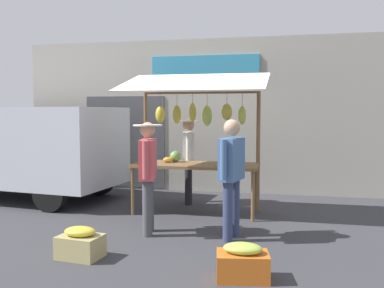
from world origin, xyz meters
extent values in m
plane|color=#38383D|center=(0.00, 0.00, 0.00)|extent=(40.00, 40.00, 0.00)
cube|color=#9E998E|center=(0.00, -2.20, 1.70)|extent=(9.00, 0.25, 3.40)
cube|color=teal|center=(0.25, -2.06, 2.75)|extent=(2.40, 0.06, 0.56)
cube|color=#47474C|center=(2.13, -2.07, 1.10)|extent=(1.90, 0.04, 2.10)
cube|color=brown|center=(0.00, 0.00, 0.85)|extent=(2.20, 0.90, 0.05)
cylinder|color=brown|center=(1.04, 0.39, 0.41)|extent=(0.06, 0.06, 0.83)
cylinder|color=brown|center=(-1.04, 0.39, 0.41)|extent=(0.06, 0.06, 0.83)
cylinder|color=brown|center=(1.04, -0.39, 0.41)|extent=(0.06, 0.06, 0.83)
cylinder|color=brown|center=(-1.04, -0.39, 0.41)|extent=(0.06, 0.06, 0.83)
cylinder|color=brown|center=(1.06, -0.40, 1.18)|extent=(0.07, 0.07, 2.35)
cylinder|color=brown|center=(-1.06, -0.40, 1.18)|extent=(0.07, 0.07, 2.35)
cylinder|color=brown|center=(0.00, -0.40, 2.15)|extent=(2.12, 0.06, 0.06)
cube|color=beige|center=(0.00, 0.15, 2.30)|extent=(2.50, 1.46, 0.39)
cylinder|color=brown|center=(-0.77, -0.36, 2.03)|extent=(0.01, 0.01, 0.25)
ellipsoid|color=#B2CC4C|center=(-0.77, -0.36, 1.73)|extent=(0.19, 0.20, 0.34)
cylinder|color=brown|center=(-0.49, -0.37, 2.05)|extent=(0.01, 0.01, 0.20)
ellipsoid|color=gold|center=(-0.49, -0.37, 1.80)|extent=(0.26, 0.26, 0.30)
cylinder|color=brown|center=(-0.13, -0.36, 2.03)|extent=(0.01, 0.01, 0.24)
ellipsoid|color=#B2CC4C|center=(-0.13, -0.36, 1.72)|extent=(0.24, 0.23, 0.38)
cylinder|color=brown|center=(0.15, -0.40, 2.05)|extent=(0.01, 0.01, 0.19)
ellipsoid|color=gold|center=(0.15, -0.40, 1.78)|extent=(0.17, 0.19, 0.35)
cylinder|color=brown|center=(0.45, -0.40, 2.03)|extent=(0.01, 0.01, 0.24)
ellipsoid|color=gold|center=(0.45, -0.40, 1.74)|extent=(0.19, 0.16, 0.34)
cylinder|color=brown|center=(0.78, -0.41, 2.02)|extent=(0.01, 0.01, 0.26)
ellipsoid|color=yellow|center=(0.78, -0.41, 1.74)|extent=(0.20, 0.17, 0.31)
ellipsoid|color=gold|center=(0.53, -0.06, 0.93)|extent=(0.20, 0.16, 0.10)
sphere|color=#729E4C|center=(0.42, -0.17, 0.98)|extent=(0.20, 0.20, 0.20)
cylinder|color=#232328|center=(0.34, -0.88, 0.41)|extent=(0.14, 0.14, 0.82)
cylinder|color=#232328|center=(0.28, -0.62, 0.41)|extent=(0.14, 0.14, 0.82)
cube|color=silver|center=(0.31, -0.75, 1.11)|extent=(0.32, 0.53, 0.58)
cylinder|color=silver|center=(0.38, -1.05, 1.13)|extent=(0.09, 0.09, 0.53)
cylinder|color=silver|center=(0.24, -0.45, 1.13)|extent=(0.09, 0.09, 0.53)
sphere|color=tan|center=(0.31, -0.75, 1.54)|extent=(0.22, 0.22, 0.22)
cylinder|color=beige|center=(0.31, -0.75, 1.61)|extent=(0.43, 0.43, 0.02)
cylinder|color=#4C4C51|center=(0.37, 1.58, 0.41)|extent=(0.14, 0.14, 0.81)
cylinder|color=#4C4C51|center=(0.43, 1.31, 0.41)|extent=(0.14, 0.14, 0.81)
cube|color=#BF4C51|center=(0.40, 1.44, 1.10)|extent=(0.32, 0.53, 0.58)
cylinder|color=#BF4C51|center=(0.33, 1.74, 1.13)|extent=(0.09, 0.09, 0.53)
cylinder|color=#BF4C51|center=(0.46, 1.15, 1.13)|extent=(0.09, 0.09, 0.53)
sphere|color=tan|center=(0.40, 1.44, 1.53)|extent=(0.22, 0.22, 0.22)
cylinder|color=beige|center=(0.40, 1.44, 1.60)|extent=(0.43, 0.43, 0.02)
cylinder|color=navy|center=(-0.79, 1.56, 0.42)|extent=(0.14, 0.14, 0.84)
cylinder|color=navy|center=(-0.86, 1.29, 0.42)|extent=(0.14, 0.14, 0.84)
cube|color=#476B9E|center=(-0.82, 1.42, 1.13)|extent=(0.33, 0.54, 0.59)
cylinder|color=#476B9E|center=(-0.75, 1.73, 1.16)|extent=(0.09, 0.09, 0.55)
cylinder|color=#476B9E|center=(-0.89, 1.12, 1.16)|extent=(0.09, 0.09, 0.55)
sphere|color=tan|center=(-0.82, 1.42, 1.57)|extent=(0.23, 0.23, 0.23)
cube|color=silver|center=(3.96, -0.50, 1.10)|extent=(4.58, 2.33, 1.55)
cylinder|color=black|center=(2.57, 0.49, 0.33)|extent=(0.68, 0.25, 0.66)
cylinder|color=black|center=(2.38, -1.16, 0.33)|extent=(0.68, 0.25, 0.66)
cube|color=#D1661E|center=(-1.14, 2.89, 0.14)|extent=(0.61, 0.46, 0.29)
ellipsoid|color=#B2CC4C|center=(-1.14, 2.89, 0.34)|extent=(0.42, 0.28, 0.12)
cube|color=tan|center=(0.88, 2.64, 0.14)|extent=(0.56, 0.44, 0.28)
ellipsoid|color=yellow|center=(0.88, 2.64, 0.33)|extent=(0.39, 0.29, 0.12)
camera|label=1|loc=(-1.62, 7.44, 1.80)|focal=40.68mm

